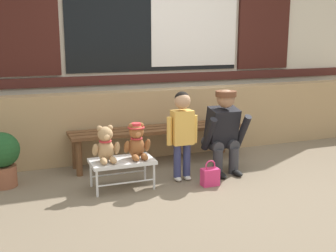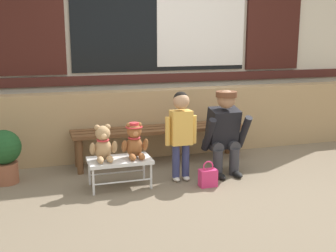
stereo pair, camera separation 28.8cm
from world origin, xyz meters
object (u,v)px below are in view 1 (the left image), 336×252
at_px(child_standing, 182,126).
at_px(handbag_on_ground, 210,176).
at_px(teddy_bear_with_hat, 137,142).
at_px(adult_crouching, 224,131).
at_px(small_display_bench, 122,163).
at_px(potted_plant, 2,156).
at_px(wooden_bench_long, 158,133).
at_px(teddy_bear_plain, 106,145).

distance_m(child_standing, handbag_on_ground, 0.60).
bearing_deg(teddy_bear_with_hat, adult_crouching, 4.47).
height_order(small_display_bench, teddy_bear_with_hat, teddy_bear_with_hat).
xyz_separation_m(child_standing, potted_plant, (-1.79, 0.47, -0.27)).
bearing_deg(wooden_bench_long, adult_crouching, -46.20).
distance_m(wooden_bench_long, adult_crouching, 0.83).
distance_m(wooden_bench_long, teddy_bear_with_hat, 0.83).
xyz_separation_m(teddy_bear_with_hat, child_standing, (0.50, 0.01, 0.12)).
bearing_deg(teddy_bear_with_hat, wooden_bench_long, 55.56).
height_order(teddy_bear_plain, adult_crouching, adult_crouching).
height_order(wooden_bench_long, adult_crouching, adult_crouching).
relative_size(adult_crouching, potted_plant, 1.67).
distance_m(wooden_bench_long, handbag_on_ground, 1.00).
relative_size(teddy_bear_with_hat, child_standing, 0.38).
height_order(teddy_bear_with_hat, potted_plant, teddy_bear_with_hat).
relative_size(handbag_on_ground, potted_plant, 0.48).
relative_size(teddy_bear_with_hat, potted_plant, 0.64).
distance_m(teddy_bear_plain, adult_crouching, 1.36).
bearing_deg(child_standing, small_display_bench, -179.23).
bearing_deg(child_standing, handbag_on_ground, -51.96).
bearing_deg(potted_plant, teddy_bear_plain, -26.26).
bearing_deg(potted_plant, handbag_on_ground, -20.17).
xyz_separation_m(wooden_bench_long, small_display_bench, (-0.63, -0.68, -0.11)).
height_order(wooden_bench_long, potted_plant, potted_plant).
distance_m(wooden_bench_long, potted_plant, 1.76).
xyz_separation_m(teddy_bear_plain, handbag_on_ground, (1.03, -0.26, -0.37)).
relative_size(teddy_bear_plain, potted_plant, 0.64).
height_order(teddy_bear_plain, teddy_bear_with_hat, same).
height_order(teddy_bear_plain, potted_plant, teddy_bear_plain).
xyz_separation_m(teddy_bear_with_hat, adult_crouching, (1.04, 0.08, 0.01)).
bearing_deg(handbag_on_ground, potted_plant, 159.83).
distance_m(teddy_bear_plain, potted_plant, 1.09).
relative_size(teddy_bear_with_hat, adult_crouching, 0.38).
xyz_separation_m(adult_crouching, potted_plant, (-2.32, 0.39, -0.16)).
bearing_deg(handbag_on_ground, wooden_bench_long, 104.53).
bearing_deg(child_standing, teddy_bear_plain, -179.48).
relative_size(teddy_bear_plain, child_standing, 0.38).
height_order(teddy_bear_with_hat, handbag_on_ground, teddy_bear_with_hat).
bearing_deg(handbag_on_ground, teddy_bear_plain, 166.03).
relative_size(wooden_bench_long, teddy_bear_with_hat, 5.78).
height_order(wooden_bench_long, teddy_bear_plain, teddy_bear_plain).
xyz_separation_m(teddy_bear_with_hat, potted_plant, (-1.29, 0.48, -0.15)).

